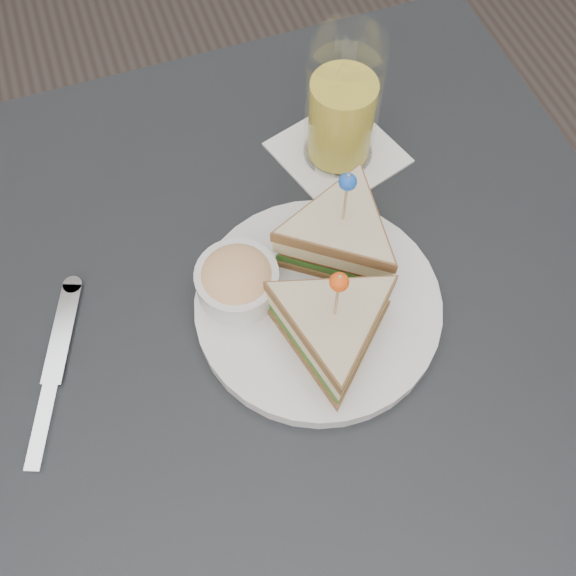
% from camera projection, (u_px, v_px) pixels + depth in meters
% --- Properties ---
extents(ground_plane, '(3.50, 3.50, 0.00)m').
position_uv_depth(ground_plane, '(285.00, 477.00, 1.31)').
color(ground_plane, '#3F3833').
extents(table, '(0.80, 0.80, 0.75)m').
position_uv_depth(table, '(283.00, 351.00, 0.72)').
color(table, black).
rests_on(table, ground).
extents(plate_meal, '(0.30, 0.30, 0.15)m').
position_uv_depth(plate_meal, '(323.00, 286.00, 0.63)').
color(plate_meal, white).
rests_on(plate_meal, table).
extents(cutlery_knife, '(0.09, 0.19, 0.01)m').
position_uv_depth(cutlery_knife, '(53.00, 376.00, 0.62)').
color(cutlery_knife, white).
rests_on(cutlery_knife, table).
extents(drink_set, '(0.16, 0.16, 0.16)m').
position_uv_depth(drink_set, '(342.00, 109.00, 0.69)').
color(drink_set, white).
rests_on(drink_set, table).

